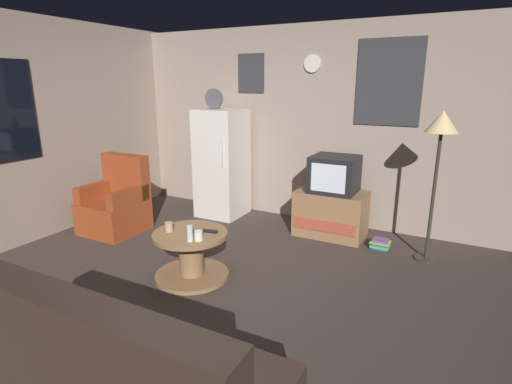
% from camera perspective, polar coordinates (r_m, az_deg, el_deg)
% --- Properties ---
extents(ground_plane, '(12.00, 12.00, 0.00)m').
position_cam_1_polar(ground_plane, '(3.76, -8.06, -14.21)').
color(ground_plane, '#3D332D').
extents(wall_with_art, '(5.20, 0.12, 2.57)m').
position_cam_1_polar(wall_with_art, '(5.46, 6.77, 9.52)').
color(wall_with_art, gray).
rests_on(wall_with_art, ground_plane).
extents(wall_left_with_window, '(0.12, 5.20, 2.60)m').
position_cam_1_polar(wall_left_with_window, '(5.24, -32.16, 7.12)').
color(wall_left_with_window, gray).
rests_on(wall_left_with_window, ground_plane).
extents(fridge, '(0.60, 0.62, 1.77)m').
position_cam_1_polar(fridge, '(5.62, -4.94, 4.16)').
color(fridge, silver).
rests_on(fridge, ground_plane).
extents(tv_stand, '(0.84, 0.53, 0.56)m').
position_cam_1_polar(tv_stand, '(5.02, 10.69, -3.02)').
color(tv_stand, '#8E6642').
rests_on(tv_stand, ground_plane).
extents(crt_tv, '(0.54, 0.51, 0.44)m').
position_cam_1_polar(crt_tv, '(4.88, 11.19, 2.55)').
color(crt_tv, black).
rests_on(crt_tv, tv_stand).
extents(standing_lamp, '(0.32, 0.32, 1.59)m').
position_cam_1_polar(standing_lamp, '(4.39, 25.02, 7.58)').
color(standing_lamp, '#332D28').
rests_on(standing_lamp, ground_plane).
extents(coffee_table, '(0.72, 0.72, 0.47)m').
position_cam_1_polar(coffee_table, '(3.95, -9.29, -8.91)').
color(coffee_table, '#8E6642').
rests_on(coffee_table, ground_plane).
extents(wine_glass, '(0.05, 0.05, 0.15)m').
position_cam_1_polar(wine_glass, '(3.63, -9.48, -5.88)').
color(wine_glass, silver).
rests_on(wine_glass, coffee_table).
extents(mug_ceramic_white, '(0.08, 0.08, 0.09)m').
position_cam_1_polar(mug_ceramic_white, '(3.65, -8.24, -6.22)').
color(mug_ceramic_white, silver).
rests_on(mug_ceramic_white, coffee_table).
extents(mug_ceramic_tan, '(0.08, 0.08, 0.09)m').
position_cam_1_polar(mug_ceramic_tan, '(3.92, -12.38, -4.92)').
color(mug_ceramic_tan, tan).
rests_on(mug_ceramic_tan, coffee_table).
extents(remote_control, '(0.16, 0.07, 0.02)m').
position_cam_1_polar(remote_control, '(3.84, -6.62, -5.61)').
color(remote_control, black).
rests_on(remote_control, coffee_table).
extents(armchair, '(0.68, 0.68, 0.96)m').
position_cam_1_polar(armchair, '(5.38, -19.39, -1.76)').
color(armchair, maroon).
rests_on(armchair, ground_plane).
extents(couch, '(1.70, 0.80, 0.92)m').
position_cam_1_polar(couch, '(2.45, -18.33, -24.47)').
color(couch, '#38281E').
rests_on(couch, ground_plane).
extents(book_stack, '(0.22, 0.17, 0.12)m').
position_cam_1_polar(book_stack, '(4.82, 17.39, -7.11)').
color(book_stack, '#4A628E').
rests_on(book_stack, ground_plane).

